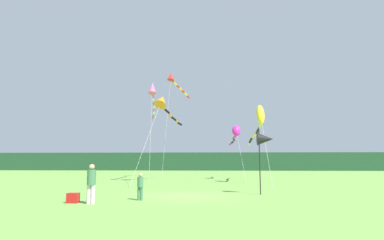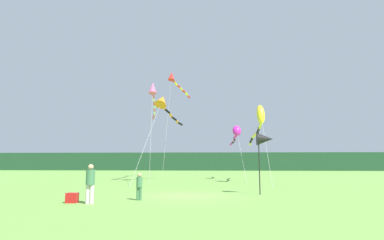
{
  "view_description": "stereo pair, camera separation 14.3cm",
  "coord_description": "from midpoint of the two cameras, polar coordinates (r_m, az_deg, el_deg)",
  "views": [
    {
      "loc": [
        1.33,
        -16.95,
        1.85
      ],
      "look_at": [
        0.0,
        6.0,
        4.83
      ],
      "focal_mm": 29.51,
      "sensor_mm": 36.0,
      "label": 1
    },
    {
      "loc": [
        1.48,
        -16.94,
        1.85
      ],
      "look_at": [
        0.0,
        6.0,
        4.83
      ],
      "focal_mm": 29.51,
      "sensor_mm": 36.0,
      "label": 2
    }
  ],
  "objects": [
    {
      "name": "ground_plane",
      "position": [
        17.1,
        -1.08,
        -13.59
      ],
      "size": [
        120.0,
        120.0,
        0.0
      ],
      "primitive_type": "plane",
      "color": "#6B9E42"
    },
    {
      "name": "distant_treeline",
      "position": [
        61.96,
        2.4,
        -7.5
      ],
      "size": [
        108.0,
        2.18,
        3.45
      ],
      "primitive_type": "cube",
      "color": "#1E4228",
      "rests_on": "ground"
    },
    {
      "name": "person_adult",
      "position": [
        14.65,
        -17.65,
        -10.56
      ],
      "size": [
        0.37,
        0.37,
        1.7
      ],
      "color": "silver",
      "rests_on": "ground"
    },
    {
      "name": "person_child",
      "position": [
        15.44,
        -9.23,
        -11.53
      ],
      "size": [
        0.28,
        0.28,
        1.27
      ],
      "color": "#3F724C",
      "rests_on": "ground"
    },
    {
      "name": "cooler_box",
      "position": [
        15.31,
        -20.6,
        -13.03
      ],
      "size": [
        0.48,
        0.35,
        0.43
      ],
      "primitive_type": "cube",
      "color": "red",
      "rests_on": "ground"
    },
    {
      "name": "banner_flag_pole",
      "position": [
        18.26,
        13.22,
        -3.48
      ],
      "size": [
        0.9,
        0.7,
        3.74
      ],
      "color": "black",
      "rests_on": "ground"
    },
    {
      "name": "kite_magenta",
      "position": [
        32.06,
        8.14,
        -2.25
      ],
      "size": [
        1.02,
        7.78,
        5.51
      ],
      "color": "#B2B2B2",
      "rests_on": "ground"
    },
    {
      "name": "kite_rainbow",
      "position": [
        29.64,
        -6.89,
        4.54
      ],
      "size": [
        1.71,
        8.95,
        8.94
      ],
      "color": "#B2B2B2",
      "rests_on": "ground"
    },
    {
      "name": "kite_orange",
      "position": [
        28.38,
        -5.03,
        3.06
      ],
      "size": [
        2.89,
        9.6,
        7.88
      ],
      "color": "#B2B2B2",
      "rests_on": "ground"
    },
    {
      "name": "kite_yellow",
      "position": [
        27.45,
        12.17,
        -0.06
      ],
      "size": [
        0.8,
        9.28,
        6.59
      ],
      "color": "#B2B2B2",
      "rests_on": "ground"
    },
    {
      "name": "kite_red",
      "position": [
        35.24,
        -3.08,
        7.18
      ],
      "size": [
        2.3,
        7.06,
        11.53
      ],
      "color": "#B2B2B2",
      "rests_on": "ground"
    }
  ]
}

